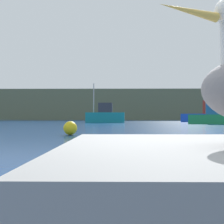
# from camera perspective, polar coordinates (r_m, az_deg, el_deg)

# --- Properties ---
(ground_plane) EXTENTS (260.00, 260.00, 0.00)m
(ground_plane) POSITION_cam_1_polar(r_m,az_deg,el_deg) (3.09, 2.52, -16.19)
(ground_plane) COLOR navy
(hillside_backdrop) EXTENTS (140.00, 16.90, 5.94)m
(hillside_backdrop) POSITION_cam_1_polar(r_m,az_deg,el_deg) (71.68, 1.08, 1.07)
(hillside_backdrop) COLOR #5B664C
(hillside_backdrop) RESTS_ON ground
(fishing_boat_blue) EXTENTS (6.50, 4.63, 5.35)m
(fishing_boat_blue) POSITION_cam_1_polar(r_m,az_deg,el_deg) (46.25, 16.07, -0.32)
(fishing_boat_blue) COLOR blue
(fishing_boat_blue) RESTS_ON ground
(fishing_boat_green) EXTENTS (5.37, 2.44, 3.66)m
(fishing_boat_green) POSITION_cam_1_polar(r_m,az_deg,el_deg) (35.40, 16.98, -0.72)
(fishing_boat_green) COLOR #1E8C4C
(fishing_boat_green) RESTS_ON ground
(fishing_boat_teal) EXTENTS (4.71, 1.69, 4.74)m
(fishing_boat_teal) POSITION_cam_1_polar(r_m,az_deg,el_deg) (40.60, -1.16, -0.54)
(fishing_boat_teal) COLOR teal
(fishing_boat_teal) RESTS_ON ground
(mooring_buoy) EXTENTS (0.59, 0.59, 0.59)m
(mooring_buoy) POSITION_cam_1_polar(r_m,az_deg,el_deg) (14.50, -7.08, -2.74)
(mooring_buoy) COLOR yellow
(mooring_buoy) RESTS_ON ground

